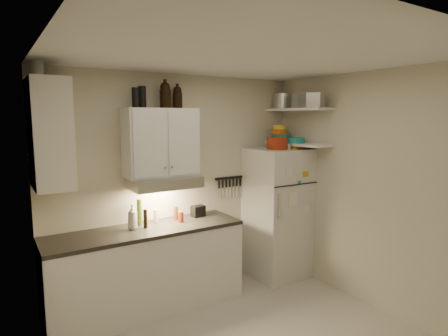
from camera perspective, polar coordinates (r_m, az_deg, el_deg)
ceiling at (r=3.21m, az=5.06°, el=16.81°), size 3.20×3.00×0.02m
back_wall at (r=4.54m, az=-6.81°, el=-2.48°), size 3.20×0.02×2.60m
left_wall at (r=2.67m, az=-24.50°, el=-10.46°), size 0.02×3.00×2.60m
right_wall at (r=4.42m, az=21.70°, el=-3.27°), size 0.02×3.00×2.60m
base_cabinet at (r=4.30m, az=-11.61°, el=-15.13°), size 2.10×0.60×0.88m
countertop at (r=4.15m, az=-11.79°, el=-9.26°), size 2.10×0.62×0.04m
upper_cabinet at (r=4.20m, az=-9.59°, el=3.86°), size 0.80×0.33×0.75m
side_cabinet at (r=3.76m, az=-24.99°, el=4.71°), size 0.33×0.55×1.00m
range_hood at (r=4.19m, az=-9.11°, el=-2.14°), size 0.76×0.46×0.12m
fridge at (r=5.02m, az=8.13°, el=-6.77°), size 0.70×0.68×1.70m
shelf_hi at (r=4.90m, az=11.27°, el=8.75°), size 0.30×0.95×0.03m
shelf_lo at (r=4.91m, az=11.13°, el=3.61°), size 0.30×0.95×0.03m
knife_strip at (r=4.86m, az=0.78°, el=-1.52°), size 0.42×0.02×0.03m
dutch_oven at (r=4.76m, az=8.11°, el=3.76°), size 0.30×0.30×0.15m
book_stack at (r=4.91m, az=10.70°, el=3.35°), size 0.19×0.23×0.07m
spice_jar at (r=4.80m, az=9.77°, el=3.44°), size 0.07×0.07×0.10m
stock_pot at (r=5.20m, az=9.01°, el=10.00°), size 0.37×0.37×0.20m
tin_a at (r=4.81m, az=11.67°, el=10.03°), size 0.22×0.21×0.18m
tin_b at (r=4.58m, az=13.83°, el=10.00°), size 0.22×0.22×0.17m
bowl_teal at (r=5.08m, az=8.71°, el=4.57°), size 0.27×0.27×0.11m
bowl_orange at (r=5.05m, az=8.41°, el=5.52°), size 0.21×0.21×0.06m
bowl_yellow at (r=5.04m, az=8.43°, el=6.18°), size 0.17×0.17×0.05m
plates at (r=4.87m, az=10.64°, el=4.16°), size 0.34×0.34×0.07m
growler_a at (r=4.24m, az=-8.95°, el=10.96°), size 0.16×0.16×0.29m
growler_b at (r=4.36m, az=-7.11°, el=10.67°), size 0.13×0.13×0.26m
thermos_a at (r=4.20m, az=-12.34°, el=10.50°), size 0.10×0.10×0.23m
thermos_b at (r=4.06m, az=-13.37°, el=10.39°), size 0.08×0.08×0.21m
side_jar at (r=3.84m, az=-26.62°, el=13.27°), size 0.12×0.12×0.15m
soap_bottle at (r=4.10m, az=-13.79°, el=-7.06°), size 0.13×0.14×0.30m
pepper_mill at (r=4.40m, az=-7.37°, el=-6.80°), size 0.06×0.06×0.16m
oil_bottle at (r=4.25m, az=-12.74°, el=-6.58°), size 0.06×0.06×0.29m
vinegar_bottle at (r=4.13m, az=-11.89°, el=-7.56°), size 0.05×0.05×0.21m
clear_bottle at (r=4.32m, az=-10.33°, el=-7.20°), size 0.06×0.06×0.15m
red_jar at (r=4.30m, az=-6.58°, el=-7.41°), size 0.07×0.07×0.12m
caddy at (r=4.52m, az=-3.98°, el=-6.57°), size 0.16×0.12×0.13m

